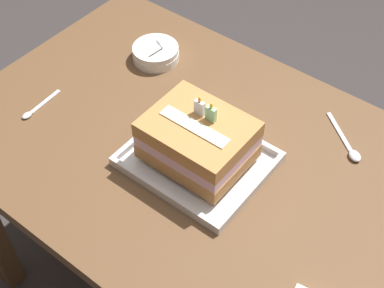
{
  "coord_description": "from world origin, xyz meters",
  "views": [
    {
      "loc": [
        0.54,
        -0.67,
        1.69
      ],
      "look_at": [
        0.03,
        -0.01,
        0.76
      ],
      "focal_mm": 51.77,
      "sensor_mm": 36.0,
      "label": 1
    }
  ],
  "objects_px": {
    "foil_tray": "(198,160)",
    "birthday_cake": "(198,140)",
    "serving_spoon_near_tray": "(351,150)",
    "serving_spoon_by_bowls": "(34,110)",
    "bowl_stack": "(156,53)"
  },
  "relations": [
    {
      "from": "birthday_cake",
      "to": "serving_spoon_by_bowls",
      "type": "height_order",
      "value": "birthday_cake"
    },
    {
      "from": "foil_tray",
      "to": "birthday_cake",
      "type": "relative_size",
      "value": 1.38
    },
    {
      "from": "birthday_cake",
      "to": "bowl_stack",
      "type": "relative_size",
      "value": 1.76
    },
    {
      "from": "serving_spoon_near_tray",
      "to": "birthday_cake",
      "type": "bearing_deg",
      "value": -136.62
    },
    {
      "from": "foil_tray",
      "to": "bowl_stack",
      "type": "distance_m",
      "value": 0.38
    },
    {
      "from": "bowl_stack",
      "to": "serving_spoon_by_bowls",
      "type": "relative_size",
      "value": 0.99
    },
    {
      "from": "bowl_stack",
      "to": "serving_spoon_near_tray",
      "type": "height_order",
      "value": "bowl_stack"
    },
    {
      "from": "foil_tray",
      "to": "bowl_stack",
      "type": "bearing_deg",
      "value": 144.74
    },
    {
      "from": "serving_spoon_by_bowls",
      "to": "bowl_stack",
      "type": "bearing_deg",
      "value": 72.54
    },
    {
      "from": "serving_spoon_near_tray",
      "to": "serving_spoon_by_bowls",
      "type": "height_order",
      "value": "serving_spoon_near_tray"
    },
    {
      "from": "serving_spoon_near_tray",
      "to": "foil_tray",
      "type": "bearing_deg",
      "value": -136.61
    },
    {
      "from": "birthday_cake",
      "to": "serving_spoon_near_tray",
      "type": "distance_m",
      "value": 0.36
    },
    {
      "from": "foil_tray",
      "to": "birthday_cake",
      "type": "height_order",
      "value": "birthday_cake"
    },
    {
      "from": "bowl_stack",
      "to": "serving_spoon_near_tray",
      "type": "relative_size",
      "value": 0.89
    },
    {
      "from": "birthday_cake",
      "to": "serving_spoon_near_tray",
      "type": "relative_size",
      "value": 1.56
    }
  ]
}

